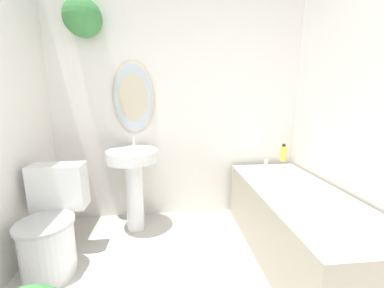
% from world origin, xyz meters
% --- Properties ---
extents(wall_back, '(2.60, 0.33, 2.40)m').
position_xyz_m(wall_back, '(-0.08, 2.26, 1.27)').
color(wall_back, silver).
rests_on(wall_back, ground_plane).
extents(toilet, '(0.40, 0.54, 0.75)m').
position_xyz_m(toilet, '(-0.98, 1.50, 0.33)').
color(toilet, white).
rests_on(toilet, ground_plane).
extents(pedestal_sink, '(0.47, 0.47, 0.88)m').
position_xyz_m(pedestal_sink, '(-0.45, 1.97, 0.55)').
color(pedestal_sink, white).
rests_on(pedestal_sink, ground_plane).
extents(bathtub, '(0.67, 1.52, 0.62)m').
position_xyz_m(bathtub, '(0.89, 1.44, 0.29)').
color(bathtub, '#B2A893').
rests_on(bathtub, ground_plane).
extents(shampoo_bottle, '(0.06, 0.06, 0.17)m').
position_xyz_m(shampoo_bottle, '(1.04, 2.04, 0.70)').
color(shampoo_bottle, gold).
rests_on(shampoo_bottle, bathtub).
extents(bath_mat, '(0.59, 0.41, 0.02)m').
position_xyz_m(bath_mat, '(-0.45, 1.35, 0.01)').
color(bath_mat, silver).
rests_on(bath_mat, ground_plane).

